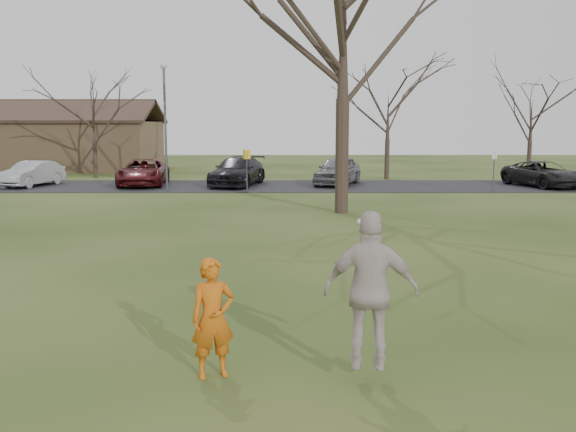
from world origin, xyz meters
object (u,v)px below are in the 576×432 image
object	(u,v)px
car_1	(32,174)
car_2	(143,172)
building	(18,143)
lamp_post	(165,110)
car_6	(543,174)
catching_play	(371,291)
big_tree	(344,20)
player_defender	(213,318)
car_3	(238,171)
car_4	(338,171)

from	to	relation	value
car_1	car_2	xyz separation A→B (m)	(5.82, 0.37, 0.04)
building	lamp_post	xyz separation A→B (m)	(14.00, -15.50, 2.04)
car_6	catching_play	xyz separation A→B (m)	(-12.39, -24.95, 0.53)
car_2	big_tree	size ratio (longest dim) A/B	0.36
player_defender	car_1	world-z (taller)	player_defender
car_3	car_2	bearing A→B (deg)	-168.68
car_3	car_6	world-z (taller)	car_3
car_2	car_3	distance (m)	5.06
catching_play	player_defender	bearing A→B (deg)	171.72
car_3	big_tree	world-z (taller)	big_tree
car_4	catching_play	bearing A→B (deg)	-74.69
car_6	building	distance (m)	36.08
car_1	big_tree	world-z (taller)	big_tree
car_3	car_4	xyz separation A→B (m)	(5.40, 0.38, 0.01)
car_3	building	world-z (taller)	building
car_4	lamp_post	xyz separation A→B (m)	(-8.69, -2.98, 3.16)
player_defender	car_4	distance (m)	25.95
car_6	lamp_post	xyz separation A→B (m)	(-19.42, -1.95, 3.26)
car_2	lamp_post	xyz separation A→B (m)	(1.77, -2.61, 3.23)
catching_play	big_tree	bearing A→B (deg)	86.41
lamp_post	big_tree	size ratio (longest dim) A/B	0.45
car_2	big_tree	xyz separation A→B (m)	(9.77, -10.11, 6.26)
car_1	car_6	world-z (taller)	car_6
building	lamp_post	size ratio (longest dim) A/B	3.29
car_3	lamp_post	xyz separation A→B (m)	(-3.29, -2.60, 3.17)
player_defender	building	world-z (taller)	building
car_1	big_tree	size ratio (longest dim) A/B	0.29
player_defender	car_6	bearing A→B (deg)	40.65
big_tree	building	bearing A→B (deg)	133.73
player_defender	car_2	size ratio (longest dim) A/B	0.31
car_1	car_6	distance (m)	27.01
car_1	car_4	xyz separation A→B (m)	(16.28, 0.74, 0.11)
catching_play	car_1	bearing A→B (deg)	120.07
lamp_post	big_tree	distance (m)	11.38
building	lamp_post	bearing A→B (deg)	-47.91
player_defender	big_tree	bearing A→B (deg)	59.86
building	player_defender	bearing A→B (deg)	-63.53
player_defender	lamp_post	size ratio (longest dim) A/B	0.25
big_tree	car_1	bearing A→B (deg)	147.99
car_1	building	distance (m)	14.77
car_2	big_tree	bearing A→B (deg)	-50.76
car_2	car_6	bearing A→B (deg)	-6.56
player_defender	car_3	size ratio (longest dim) A/B	0.30
car_6	building	size ratio (longest dim) A/B	0.23
catching_play	car_2	bearing A→B (deg)	108.96
car_1	car_4	bearing A→B (deg)	16.68
car_2	car_3	size ratio (longest dim) A/B	0.97
car_6	car_1	bearing A→B (deg)	163.44
car_3	catching_play	distance (m)	25.87
car_6	car_2	bearing A→B (deg)	162.27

